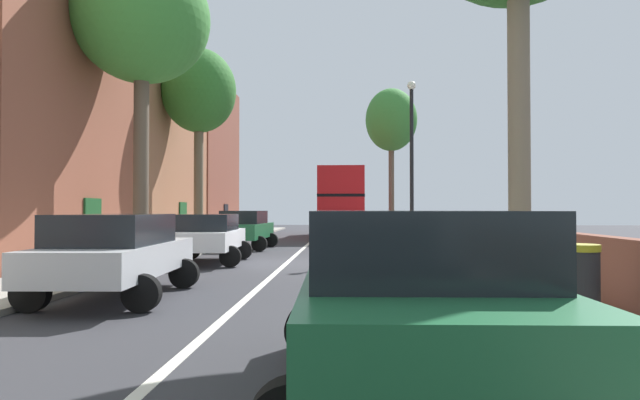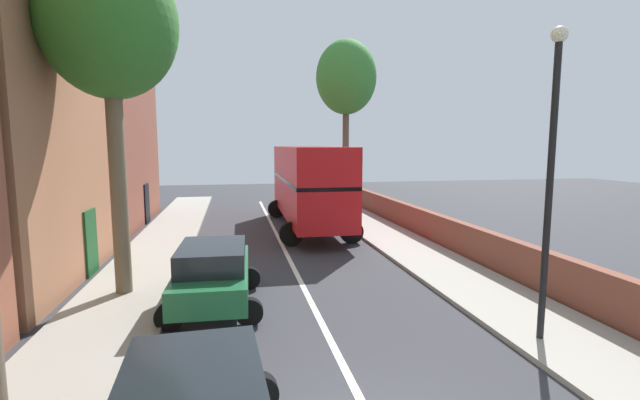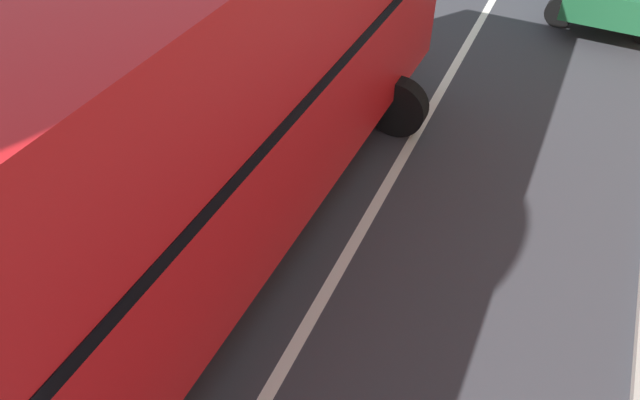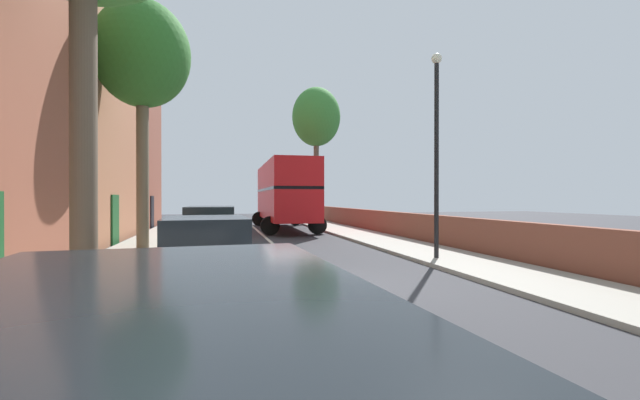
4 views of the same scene
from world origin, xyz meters
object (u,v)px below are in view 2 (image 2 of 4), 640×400
double_decker_bus (308,182)px  street_tree_right_3 (346,79)px  parked_car_green_left_4 (213,272)px  street_tree_left_0 (109,26)px  lamppost_right (551,162)px

double_decker_bus → street_tree_right_3: size_ratio=1.01×
parked_car_green_left_4 → street_tree_right_3: size_ratio=0.41×
double_decker_bus → street_tree_left_0: 12.02m
parked_car_green_left_4 → double_decker_bus: bearing=67.5°
street_tree_right_3 → street_tree_left_0: bearing=-124.2°
double_decker_bus → street_tree_left_0: (-6.67, -8.76, 4.83)m
double_decker_bus → street_tree_right_3: 9.28m
double_decker_bus → parked_car_green_left_4: (-4.20, -10.16, -1.41)m
street_tree_left_0 → street_tree_right_3: 18.13m
street_tree_right_3 → double_decker_bus: bearing=-119.5°
street_tree_right_3 → lamppost_right: bearing=-92.6°
parked_car_green_left_4 → street_tree_right_3: bearing=64.8°
double_decker_bus → street_tree_right_3: (3.51, 6.20, 5.94)m
parked_car_green_left_4 → street_tree_right_3: (7.71, 16.37, 7.35)m
double_decker_bus → street_tree_left_0: size_ratio=1.17×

